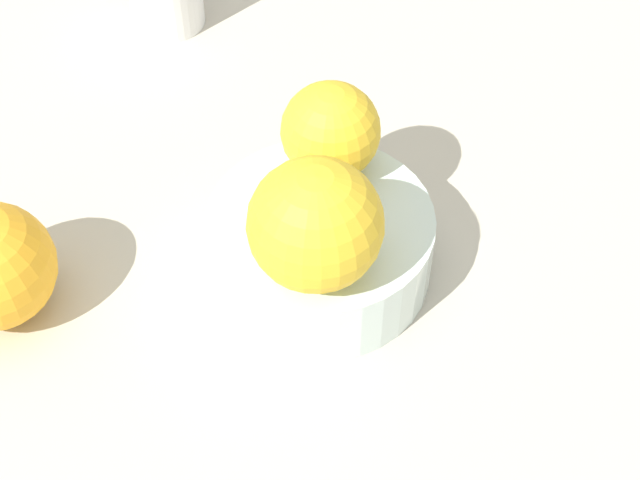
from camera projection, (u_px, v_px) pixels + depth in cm
name	position (u px, v px, depth cm)	size (l,w,h in cm)	color
ground_plane	(320.00, 279.00, 62.40)	(110.00, 110.00, 2.00)	#BCB29E
fruit_bowl	(320.00, 246.00, 59.81)	(14.09, 14.09, 4.98)	silver
orange_in_bowl_0	(331.00, 131.00, 58.26)	(6.18, 6.18, 6.18)	yellow
orange_in_bowl_1	(315.00, 225.00, 52.43)	(7.69, 7.69, 7.69)	yellow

